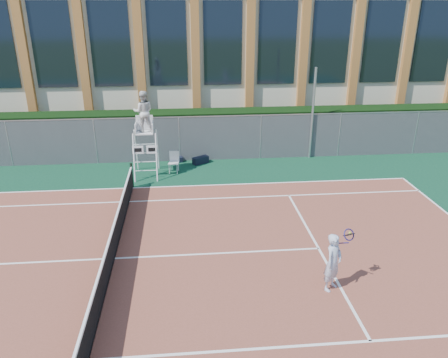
{
  "coord_description": "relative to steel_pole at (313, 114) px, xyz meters",
  "views": [
    {
      "loc": [
        2.3,
        -11.7,
        7.3
      ],
      "look_at": [
        3.65,
        3.0,
        1.31
      ],
      "focal_mm": 35.0,
      "sensor_mm": 36.0,
      "label": 1
    }
  ],
  "objects": [
    {
      "name": "umpire_chair",
      "position": [
        -7.99,
        -1.65,
        0.58
      ],
      "size": [
        1.08,
        1.66,
        3.86
      ],
      "color": "white",
      "rests_on": "ground"
    },
    {
      "name": "fence",
      "position": [
        -8.51,
        0.1,
        -1.14
      ],
      "size": [
        40.0,
        0.06,
        2.2
      ],
      "primitive_type": null,
      "color": "#595E60",
      "rests_on": "ground"
    },
    {
      "name": "sports_bag_far",
      "position": [
        -6.7,
        -0.1,
        -2.1
      ],
      "size": [
        0.66,
        0.36,
        0.25
      ],
      "primitive_type": "cube",
      "rotation": [
        0.0,
        0.0,
        0.15
      ],
      "color": "black",
      "rests_on": "apron"
    },
    {
      "name": "tennis_net",
      "position": [
        -8.51,
        -8.7,
        -1.7
      ],
      "size": [
        0.1,
        11.3,
        1.1
      ],
      "color": "black",
      "rests_on": "ground"
    },
    {
      "name": "sports_bag_near",
      "position": [
        -5.52,
        -0.38,
        -2.06
      ],
      "size": [
        0.84,
        0.68,
        0.34
      ],
      "primitive_type": "cube",
      "rotation": [
        0.0,
        0.0,
        0.55
      ],
      "color": "black",
      "rests_on": "apron"
    },
    {
      "name": "ground",
      "position": [
        -8.51,
        -8.7,
        -2.24
      ],
      "size": [
        120.0,
        120.0,
        0.0
      ],
      "primitive_type": "plane",
      "color": "#233814"
    },
    {
      "name": "building",
      "position": [
        -8.51,
        9.25,
        1.9
      ],
      "size": [
        45.0,
        10.6,
        8.22
      ],
      "color": "beige",
      "rests_on": "ground"
    },
    {
      "name": "hedge",
      "position": [
        -8.51,
        1.3,
        -1.14
      ],
      "size": [
        40.0,
        1.4,
        2.2
      ],
      "primitive_type": "cube",
      "color": "black",
      "rests_on": "ground"
    },
    {
      "name": "apron",
      "position": [
        -8.51,
        -7.7,
        -2.24
      ],
      "size": [
        36.0,
        20.0,
        0.01
      ],
      "primitive_type": "cube",
      "color": "#0B3425",
      "rests_on": "ground"
    },
    {
      "name": "steel_pole",
      "position": [
        0.0,
        0.0,
        0.0
      ],
      "size": [
        0.12,
        0.12,
        4.48
      ],
      "primitive_type": "cylinder",
      "color": "#9EA0A5",
      "rests_on": "ground"
    },
    {
      "name": "tennis_court",
      "position": [
        -8.51,
        -8.7,
        -2.22
      ],
      "size": [
        23.77,
        10.97,
        0.02
      ],
      "primitive_type": "cube",
      "color": "brown",
      "rests_on": "apron"
    },
    {
      "name": "plastic_chair",
      "position": [
        -6.77,
        -1.39,
        -1.66
      ],
      "size": [
        0.52,
        0.52,
        0.97
      ],
      "color": "silver",
      "rests_on": "apron"
    },
    {
      "name": "tennis_player",
      "position": [
        -2.4,
        -10.76,
        -1.38
      ],
      "size": [
        0.99,
        0.79,
        1.68
      ],
      "color": "silver",
      "rests_on": "tennis_court"
    }
  ]
}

